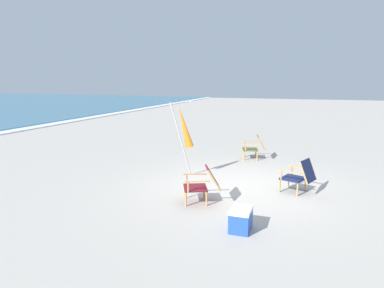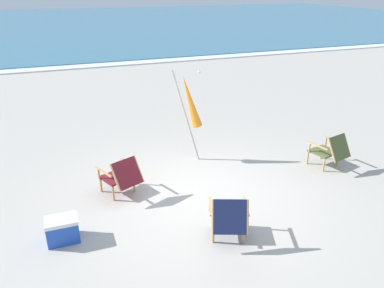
{
  "view_description": "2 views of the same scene",
  "coord_description": "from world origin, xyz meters",
  "views": [
    {
      "loc": [
        -8.02,
        -1.49,
        2.59
      ],
      "look_at": [
        0.45,
        1.46,
        0.89
      ],
      "focal_mm": 32.0,
      "sensor_mm": 36.0,
      "label": 1
    },
    {
      "loc": [
        -2.22,
        -5.64,
        3.76
      ],
      "look_at": [
        0.32,
        1.29,
        0.52
      ],
      "focal_mm": 35.0,
      "sensor_mm": 36.0,
      "label": 2
    }
  ],
  "objects": [
    {
      "name": "sea",
      "position": [
        0.0,
        33.09,
        0.05
      ],
      "size": [
        80.0,
        40.0,
        0.1
      ],
      "primitive_type": "cube",
      "color": "teal",
      "rests_on": "ground"
    },
    {
      "name": "beach_chair_mid_center",
      "position": [
        3.08,
        0.18,
        0.42
      ],
      "size": [
        0.74,
        0.86,
        0.79
      ],
      "color": "#515B33",
      "rests_on": "ground"
    },
    {
      "name": "surf_band",
      "position": [
        0.0,
        12.79,
        0.03
      ],
      "size": [
        80.0,
        1.1,
        0.06
      ],
      "primitive_type": "cube",
      "color": "white",
      "rests_on": "ground"
    },
    {
      "name": "beach_chair_front_left",
      "position": [
        -1.35,
        0.58,
        0.42
      ],
      "size": [
        0.83,
        0.93,
        0.78
      ],
      "color": "maroon",
      "rests_on": "ground"
    },
    {
      "name": "beach_chair_far_center",
      "position": [
        -0.05,
        -1.34,
        0.43
      ],
      "size": [
        0.78,
        0.86,
        0.81
      ],
      "color": "#19234C",
      "rests_on": "ground"
    },
    {
      "name": "ground_plane",
      "position": [
        0.0,
        0.0,
        0.0
      ],
      "size": [
        80.0,
        80.0,
        0.0
      ],
      "primitive_type": "plane",
      "color": "#B2AAA0"
    },
    {
      "name": "umbrella_furled_orange",
      "position": [
        0.41,
        1.67,
        1.33
      ],
      "size": [
        0.63,
        0.54,
        2.04
      ],
      "color": "#B7B2A8",
      "rests_on": "ground"
    },
    {
      "name": "cooler_box",
      "position": [
        -2.47,
        -0.45,
        0.2
      ],
      "size": [
        0.49,
        0.35,
        0.4
      ],
      "color": "blue",
      "rests_on": "ground"
    }
  ]
}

